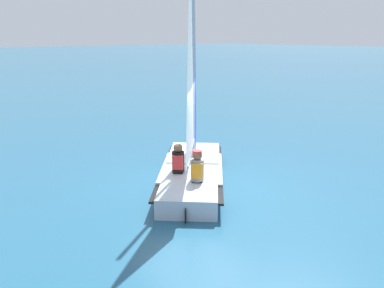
# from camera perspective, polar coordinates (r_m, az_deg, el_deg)

# --- Properties ---
(ground_plane) EXTENTS (260.00, 260.00, 0.00)m
(ground_plane) POSITION_cam_1_polar(r_m,az_deg,el_deg) (9.66, 0.00, -5.91)
(ground_plane) COLOR #235675
(sailboat_main) EXTENTS (4.03, 3.88, 5.98)m
(sailboat_main) POSITION_cam_1_polar(r_m,az_deg,el_deg) (9.33, -0.01, -0.94)
(sailboat_main) COLOR #B2BCCC
(sailboat_main) RESTS_ON ground_plane
(sailor_helm) EXTENTS (0.43, 0.42, 1.16)m
(sailor_helm) POSITION_cam_1_polar(r_m,az_deg,el_deg) (9.08, -2.12, -3.20)
(sailor_helm) COLOR black
(sailor_helm) RESTS_ON ground_plane
(sailor_crew) EXTENTS (0.43, 0.42, 1.16)m
(sailor_crew) POSITION_cam_1_polar(r_m,az_deg,el_deg) (8.53, 0.80, -4.43)
(sailor_crew) COLOR black
(sailor_crew) RESTS_ON ground_plane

